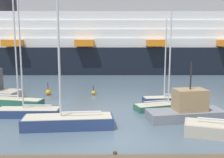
# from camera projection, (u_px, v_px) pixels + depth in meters

# --- Properties ---
(ground_plane) EXTENTS (600.00, 600.00, 0.00)m
(ground_plane) POSITION_uv_depth(u_px,v_px,m) (114.00, 142.00, 18.55)
(ground_plane) COLOR slate
(sailboat_0) EXTENTS (5.86, 1.81, 11.29)m
(sailboat_0) POSITION_uv_depth(u_px,v_px,m) (28.00, 111.00, 24.56)
(sailboat_0) COLOR navy
(sailboat_0) RESTS_ON ground_plane
(sailboat_1) EXTENTS (6.41, 3.45, 9.85)m
(sailboat_1) POSITION_uv_depth(u_px,v_px,m) (164.00, 105.00, 27.05)
(sailboat_1) COLOR #2D6B51
(sailboat_1) RESTS_ON ground_plane
(sailboat_4) EXTENTS (7.44, 2.69, 11.24)m
(sailboat_4) POSITION_uv_depth(u_px,v_px,m) (68.00, 121.00, 21.41)
(sailboat_4) COLOR navy
(sailboat_4) RESTS_ON ground_plane
(sailboat_5) EXTENTS (6.53, 2.88, 12.38)m
(sailboat_5) POSITION_uv_depth(u_px,v_px,m) (14.00, 100.00, 28.26)
(sailboat_5) COLOR #2D6B51
(sailboat_5) RESTS_ON ground_plane
(sailboat_7) EXTENTS (5.79, 2.03, 9.29)m
(sailboat_7) POSITION_uv_depth(u_px,v_px,m) (168.00, 99.00, 29.79)
(sailboat_7) COLOR navy
(sailboat_7) RESTS_ON ground_plane
(fishing_boat_1) EXTENTS (7.15, 3.53, 5.16)m
(fishing_boat_1) POSITION_uv_depth(u_px,v_px,m) (187.00, 109.00, 23.50)
(fishing_boat_1) COLOR gray
(fishing_boat_1) RESTS_ON ground_plane
(channel_buoy_0) EXTENTS (0.54, 0.54, 1.24)m
(channel_buoy_0) POSITION_uv_depth(u_px,v_px,m) (93.00, 93.00, 33.87)
(channel_buoy_0) COLOR orange
(channel_buoy_0) RESTS_ON ground_plane
(channel_buoy_2) EXTENTS (0.69, 0.69, 1.61)m
(channel_buoy_2) POSITION_uv_depth(u_px,v_px,m) (48.00, 92.00, 33.78)
(channel_buoy_2) COLOR orange
(channel_buoy_2) RESTS_ON ground_plane
(cruise_ship) EXTENTS (98.50, 16.19, 17.41)m
(cruise_ship) POSITION_uv_depth(u_px,v_px,m) (87.00, 46.00, 57.77)
(cruise_ship) COLOR black
(cruise_ship) RESTS_ON ground_plane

